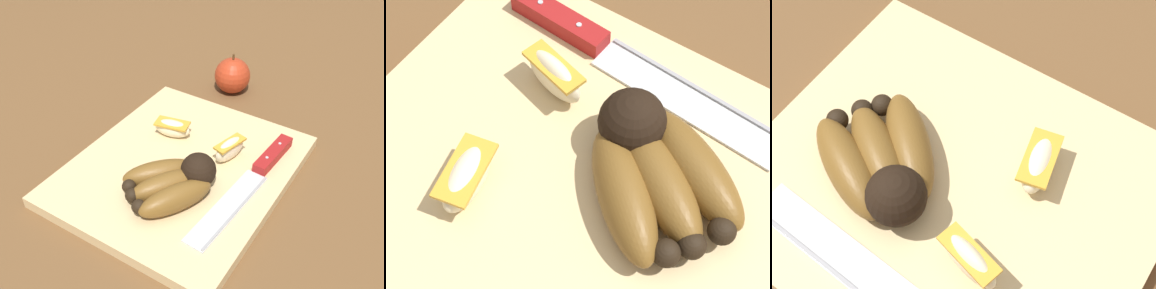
% 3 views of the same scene
% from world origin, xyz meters
% --- Properties ---
extents(ground_plane, '(6.00, 6.00, 0.00)m').
position_xyz_m(ground_plane, '(0.00, 0.00, 0.00)').
color(ground_plane, brown).
extents(cutting_board, '(0.38, 0.33, 0.02)m').
position_xyz_m(cutting_board, '(0.01, 0.01, 0.01)').
color(cutting_board, '#DBBC84').
rests_on(cutting_board, ground_plane).
extents(banana_bunch, '(0.15, 0.15, 0.06)m').
position_xyz_m(banana_bunch, '(0.07, 0.04, 0.04)').
color(banana_bunch, black).
rests_on(banana_bunch, cutting_board).
extents(apple_wedge_near, '(0.04, 0.07, 0.03)m').
position_xyz_m(apple_wedge_near, '(-0.05, -0.05, 0.04)').
color(apple_wedge_near, beige).
rests_on(apple_wedge_near, cutting_board).
extents(apple_wedge_middle, '(0.07, 0.04, 0.04)m').
position_xyz_m(apple_wedge_middle, '(-0.05, 0.07, 0.04)').
color(apple_wedge_middle, beige).
rests_on(apple_wedge_middle, cutting_board).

